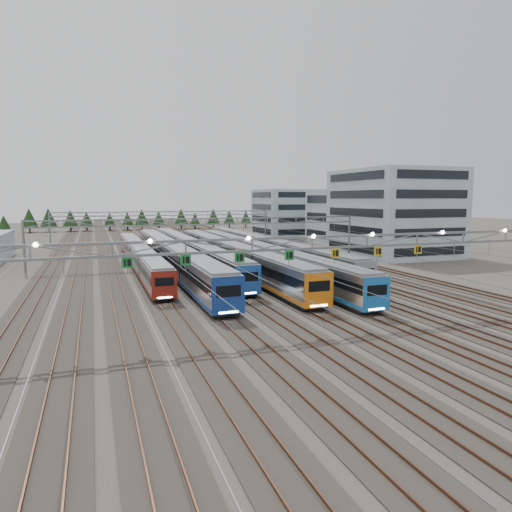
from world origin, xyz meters
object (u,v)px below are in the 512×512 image
object	(u,v)px
depot_bldg_south	(393,213)
depot_bldg_mid	(344,217)
train_b	(171,255)
gantry_mid	(206,227)
gantry_far	(166,217)
depot_bldg_north	(295,213)
train_e	(258,255)
train_c	(190,250)
train_d	(230,255)
train_a	(139,256)
gantry_near	(312,245)
train_f	(264,248)

from	to	relation	value
depot_bldg_south	depot_bldg_mid	size ratio (longest dim) A/B	1.38
train_b	gantry_mid	distance (m)	9.15
gantry_far	depot_bldg_north	size ratio (longest dim) A/B	2.56
train_e	depot_bldg_north	xyz separation A→B (m)	(32.74, 57.33, 4.73)
train_b	train_c	bearing A→B (deg)	59.96
depot_bldg_south	depot_bldg_mid	world-z (taller)	depot_bldg_south
train_c	depot_bldg_mid	size ratio (longest dim) A/B	4.05
gantry_mid	train_d	bearing A→B (deg)	-70.77
train_a	train_e	size ratio (longest dim) A/B	0.83
train_e	gantry_near	size ratio (longest dim) A/B	1.16
train_c	train_d	world-z (taller)	train_d
train_c	gantry_near	bearing A→B (deg)	-87.08
train_a	train_b	size ratio (longest dim) A/B	0.85
train_a	train_d	xyz separation A→B (m)	(13.50, -5.54, 0.25)
train_d	gantry_near	bearing A→B (deg)	-93.90
depot_bldg_south	train_f	bearing A→B (deg)	177.88
train_a	gantry_mid	size ratio (longest dim) A/B	0.97
gantry_mid	depot_bldg_south	bearing A→B (deg)	0.81
depot_bldg_north	gantry_far	bearing A→B (deg)	-173.16
train_d	train_e	bearing A→B (deg)	-14.17
gantry_far	depot_bldg_south	size ratio (longest dim) A/B	2.56
train_d	train_b	bearing A→B (deg)	168.65
gantry_mid	gantry_far	distance (m)	45.00
train_c	depot_bldg_north	xyz separation A→B (m)	(41.74, 46.60, 4.72)
train_e	gantry_far	size ratio (longest dim) A/B	1.16
gantry_far	gantry_near	bearing A→B (deg)	-90.03
gantry_near	train_c	bearing A→B (deg)	92.92
train_c	depot_bldg_south	size ratio (longest dim) A/B	2.95
train_c	train_d	distance (m)	10.59
train_b	train_f	world-z (taller)	train_b
train_a	train_b	bearing A→B (deg)	-39.69
train_a	train_d	size ratio (longest dim) A/B	0.89
gantry_far	depot_bldg_north	xyz separation A→B (m)	(39.49, 4.74, 0.53)
train_e	gantry_mid	bearing A→B (deg)	131.67
depot_bldg_south	depot_bldg_north	bearing A→B (deg)	88.55
gantry_mid	train_c	bearing A→B (deg)	125.62
train_c	depot_bldg_north	world-z (taller)	depot_bldg_north
train_d	depot_bldg_mid	distance (m)	50.99
train_c	depot_bldg_south	xyz separation A→B (m)	(40.50, -2.60, 6.23)
gantry_mid	depot_bldg_north	bearing A→B (deg)	51.55
train_d	depot_bldg_mid	xyz separation A→B (m)	(39.60, 31.84, 4.20)
train_d	train_f	xyz separation A→B (m)	(9.00, 7.99, -0.06)
train_a	train_d	bearing A→B (deg)	-22.32
train_e	gantry_near	world-z (taller)	gantry_near
depot_bldg_mid	gantry_far	bearing A→B (deg)	154.90
train_c	train_e	size ratio (longest dim) A/B	0.99
train_b	gantry_far	xyz separation A→B (m)	(6.75, 49.64, 4.07)
depot_bldg_north	depot_bldg_mid	bearing A→B (deg)	-84.47
train_a	gantry_far	bearing A→B (deg)	76.23
gantry_mid	train_f	bearing A→B (deg)	7.82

